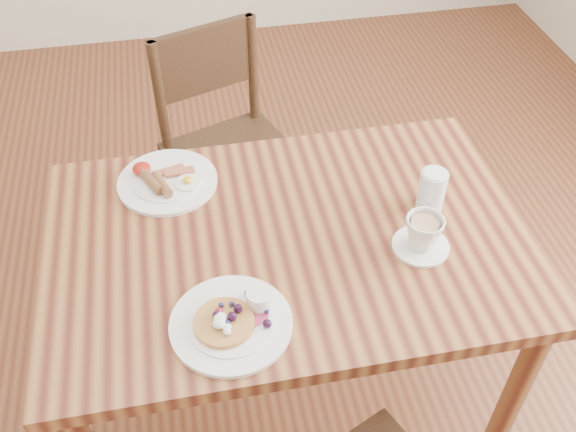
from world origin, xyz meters
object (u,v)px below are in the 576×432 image
object	(u,v)px
dining_table	(288,263)
breakfast_plate	(166,181)
teacup_saucer	(423,234)
water_glass	(432,190)
pancake_plate	(233,320)
chair_far	(227,143)

from	to	relation	value
dining_table	breakfast_plate	xyz separation A→B (m)	(-0.29, 0.26, 0.11)
teacup_saucer	water_glass	world-z (taller)	water_glass
breakfast_plate	teacup_saucer	world-z (taller)	teacup_saucer
pancake_plate	teacup_saucer	world-z (taller)	teacup_saucer
pancake_plate	teacup_saucer	bearing A→B (deg)	16.44
dining_table	chair_far	size ratio (longest dim) A/B	1.36
pancake_plate	breakfast_plate	world-z (taller)	pancake_plate
chair_far	breakfast_plate	size ratio (longest dim) A/B	3.26
pancake_plate	chair_far	bearing A→B (deg)	84.55
dining_table	water_glass	bearing A→B (deg)	5.33
breakfast_plate	teacup_saucer	xyz separation A→B (m)	(0.60, -0.36, 0.03)
breakfast_plate	pancake_plate	bearing A→B (deg)	-76.83
pancake_plate	breakfast_plate	bearing A→B (deg)	103.17
pancake_plate	breakfast_plate	xyz separation A→B (m)	(-0.12, 0.50, -0.00)
teacup_saucer	water_glass	distance (m)	0.15
water_glass	breakfast_plate	bearing A→B (deg)	161.51
teacup_saucer	water_glass	bearing A→B (deg)	62.44
chair_far	teacup_saucer	distance (m)	0.98
breakfast_plate	water_glass	world-z (taller)	water_glass
chair_far	teacup_saucer	size ratio (longest dim) A/B	6.29
breakfast_plate	teacup_saucer	size ratio (longest dim) A/B	1.93
teacup_saucer	breakfast_plate	bearing A→B (deg)	149.06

